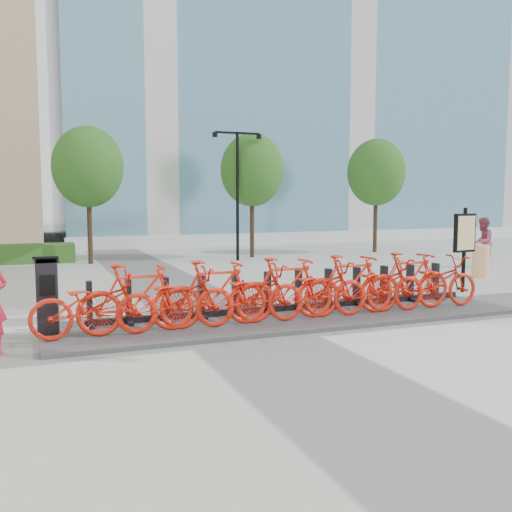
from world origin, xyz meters
name	(u,v)px	position (x,y,z in m)	size (l,w,h in m)	color
ground	(236,328)	(0.00, 0.00, 0.00)	(120.00, 120.00, 0.00)	#B8B8B8
glass_building	(300,57)	(14.00, 26.00, 12.00)	(32.00, 16.00, 24.00)	teal
tree_1	(88,167)	(-1.50, 12.00, 3.59)	(2.60, 2.60, 5.10)	#2F2416
tree_2	(252,170)	(5.00, 12.00, 3.59)	(2.60, 2.60, 5.10)	#2F2416
tree_3	(376,173)	(11.00, 12.00, 3.59)	(2.60, 2.60, 5.10)	#2F2416
streetlamp	(237,180)	(4.00, 11.00, 3.13)	(2.00, 0.20, 5.00)	black
dock_pad	(291,318)	(1.30, 0.30, 0.04)	(9.60, 2.40, 0.08)	#464648
dock_rail_posts	(285,291)	(1.36, 0.77, 0.51)	(8.02, 0.50, 0.85)	black
bike_0	(94,305)	(-2.60, -0.05, 0.64)	(0.75, 2.14, 1.13)	red
bike_1	(137,299)	(-1.88, -0.05, 0.71)	(0.59, 2.08, 1.25)	red
bike_2	(177,299)	(-1.16, -0.05, 0.64)	(0.75, 2.14, 1.13)	red
bike_3	(215,293)	(-0.44, -0.05, 0.71)	(0.59, 2.08, 1.25)	red
bike_4	(251,294)	(0.28, -0.05, 0.64)	(0.75, 2.14, 1.13)	red
bike_5	(285,289)	(1.00, -0.05, 0.71)	(0.59, 2.08, 1.25)	red
bike_6	(318,290)	(1.72, -0.05, 0.64)	(0.75, 2.14, 1.13)	red
bike_7	(350,285)	(2.44, -0.05, 0.71)	(0.59, 2.08, 1.25)	red
bike_8	(380,286)	(3.16, -0.05, 0.64)	(0.75, 2.14, 1.13)	red
bike_9	(408,281)	(3.88, -0.05, 0.71)	(0.59, 2.08, 1.25)	red
bike_10	(436,282)	(4.60, -0.05, 0.64)	(0.75, 2.14, 1.13)	red
kiosk	(48,296)	(-3.33, 0.53, 0.74)	(0.46, 0.39, 1.39)	black
pedestrian	(483,242)	(11.44, 5.84, 0.89)	(0.86, 0.67, 1.77)	#973A4F
construction_barrel	(481,261)	(9.41, 3.74, 0.50)	(0.52, 0.52, 1.01)	orange
map_sign	(465,237)	(6.95, 1.73, 1.46)	(0.73, 0.21, 2.21)	black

